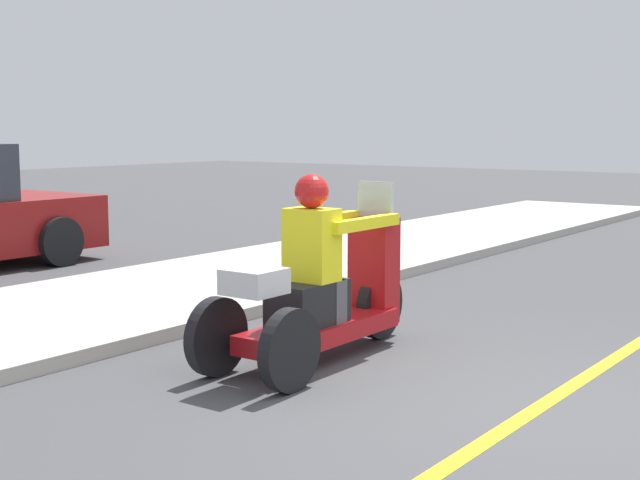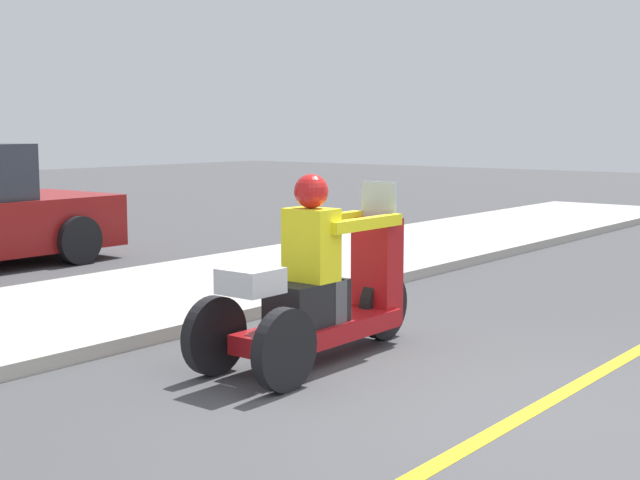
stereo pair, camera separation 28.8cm
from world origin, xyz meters
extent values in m
plane|color=#424244|center=(0.00, 0.00, 0.00)|extent=(60.00, 60.00, 0.00)
cube|color=gold|center=(0.28, 0.00, 0.00)|extent=(24.00, 0.12, 0.01)
cube|color=#B2ADA3|center=(0.00, 4.60, 0.06)|extent=(28.00, 2.80, 0.12)
cylinder|color=black|center=(1.14, 1.85, 0.29)|extent=(0.58, 0.10, 0.58)
cylinder|color=black|center=(-0.53, 1.51, 0.29)|extent=(0.58, 0.10, 0.58)
cylinder|color=black|center=(-0.53, 2.18, 0.29)|extent=(0.58, 0.10, 0.58)
cube|color=#AD1419|center=(0.28, 1.85, 0.23)|extent=(1.56, 0.47, 0.14)
cube|color=black|center=(0.12, 1.85, 0.47)|extent=(0.62, 0.37, 0.33)
cube|color=#AD1419|center=(1.04, 1.85, 0.60)|extent=(0.24, 0.37, 0.89)
cube|color=silver|center=(1.06, 1.85, 1.19)|extent=(0.03, 0.34, 0.30)
cube|color=silver|center=(-0.50, 1.85, 0.73)|extent=(0.36, 0.37, 0.18)
cube|color=yellow|center=(0.17, 1.85, 0.91)|extent=(0.26, 0.38, 0.55)
sphere|color=red|center=(0.17, 1.85, 1.32)|extent=(0.26, 0.26, 0.26)
cube|color=#515156|center=(0.30, 1.73, 0.47)|extent=(0.14, 0.14, 0.33)
cube|color=#515156|center=(0.30, 1.97, 0.47)|extent=(0.14, 0.14, 0.33)
cube|color=yellow|center=(0.61, 1.65, 1.05)|extent=(0.87, 0.09, 0.09)
cube|color=yellow|center=(0.61, 2.05, 1.05)|extent=(0.87, 0.09, 0.09)
cylinder|color=black|center=(2.06, 7.33, 0.32)|extent=(0.64, 0.22, 0.64)
camera|label=1|loc=(-5.17, -2.13, 1.80)|focal=50.00mm
camera|label=2|loc=(-4.99, -2.36, 1.80)|focal=50.00mm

